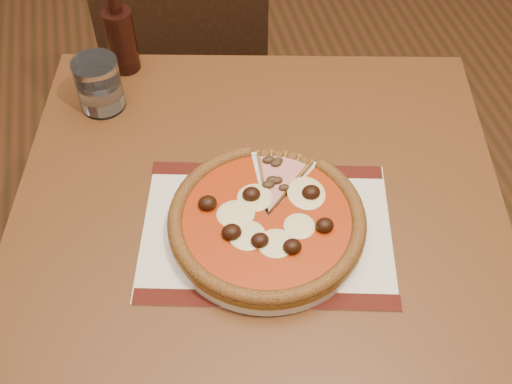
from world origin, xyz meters
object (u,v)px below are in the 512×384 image
pizza (267,219)px  water_glass (99,84)px  bottle (121,37)px  plate (267,226)px  chair_far (183,52)px  table (259,249)px

pizza → water_glass: 0.42m
pizza → bottle: bearing=111.4°
plate → pizza: pizza is taller
plate → bottle: bearing=111.5°
chair_far → pizza: 0.85m
chair_far → plate: 0.85m
bottle → plate: bearing=-68.5°
water_glass → chair_far: bearing=67.0°
table → water_glass: size_ratio=9.66×
bottle → pizza: bearing=-68.6°
chair_far → table: bearing=92.8°
pizza → bottle: size_ratio=1.66×
pizza → water_glass: bearing=123.2°
pizza → water_glass: (-0.23, 0.35, 0.02)m
chair_far → pizza: chair_far is taller
table → pizza: size_ratio=3.15×
plate → water_glass: (-0.23, 0.35, 0.04)m
chair_far → plate: size_ratio=2.83×
table → bottle: (-0.17, 0.41, 0.17)m
table → pizza: bearing=-83.5°
table → water_glass: (-0.22, 0.31, 0.15)m
plate → pizza: bearing=-114.7°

